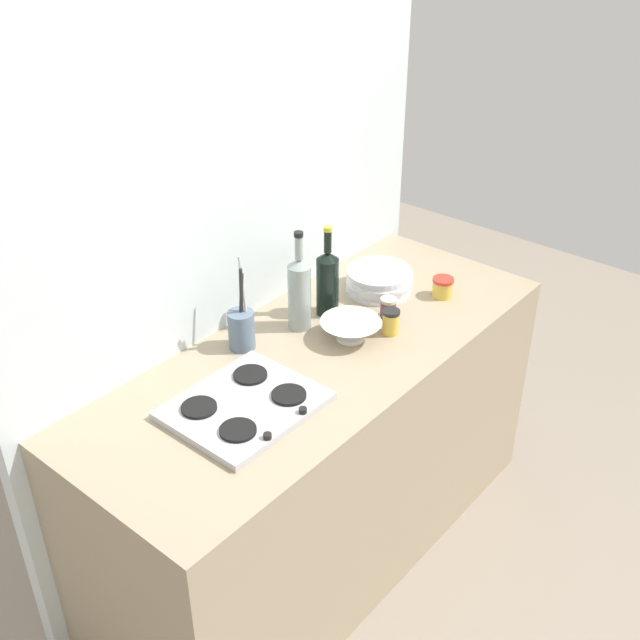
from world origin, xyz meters
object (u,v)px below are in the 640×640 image
(stovetop_hob, at_px, (245,405))
(condiment_jar_front, at_px, (391,322))
(plate_stack, at_px, (379,280))
(mixing_bowl, at_px, (351,329))
(utensil_crock, at_px, (241,328))
(condiment_jar_spare, at_px, (388,308))
(wine_bottle_mid_left, at_px, (299,292))
(wine_bottle_leftmost, at_px, (328,281))
(condiment_jar_rear, at_px, (443,287))

(stovetop_hob, distance_m, condiment_jar_front, 0.63)
(plate_stack, xyz_separation_m, mixing_bowl, (-0.33, -0.13, -0.00))
(stovetop_hob, distance_m, utensil_crock, 0.34)
(utensil_crock, height_order, condiment_jar_spare, utensil_crock)
(mixing_bowl, bearing_deg, utensil_crock, 137.87)
(wine_bottle_mid_left, bearing_deg, utensil_crock, 164.27)
(mixing_bowl, relative_size, utensil_crock, 0.65)
(mixing_bowl, bearing_deg, condiment_jar_front, -35.13)
(stovetop_hob, height_order, wine_bottle_mid_left, wine_bottle_mid_left)
(mixing_bowl, distance_m, condiment_jar_front, 0.14)
(condiment_jar_front, relative_size, condiment_jar_spare, 1.18)
(plate_stack, xyz_separation_m, utensil_crock, (-0.60, 0.12, 0.03))
(mixing_bowl, bearing_deg, wine_bottle_mid_left, 105.58)
(wine_bottle_leftmost, height_order, condiment_jar_front, wine_bottle_leftmost)
(stovetop_hob, distance_m, wine_bottle_leftmost, 0.62)
(stovetop_hob, distance_m, condiment_jar_rear, 0.96)
(stovetop_hob, relative_size, condiment_jar_spare, 5.62)
(plate_stack, height_order, wine_bottle_mid_left, wine_bottle_mid_left)
(plate_stack, relative_size, condiment_jar_front, 2.79)
(wine_bottle_leftmost, relative_size, condiment_jar_rear, 4.28)
(stovetop_hob, height_order, condiment_jar_rear, condiment_jar_rear)
(stovetop_hob, bearing_deg, condiment_jar_front, -7.76)
(condiment_jar_rear, height_order, condiment_jar_spare, condiment_jar_spare)
(mixing_bowl, bearing_deg, wine_bottle_leftmost, 64.15)
(stovetop_hob, distance_m, wine_bottle_mid_left, 0.50)
(wine_bottle_leftmost, distance_m, wine_bottle_mid_left, 0.13)
(mixing_bowl, bearing_deg, condiment_jar_rear, -10.03)
(wine_bottle_leftmost, bearing_deg, condiment_jar_rear, -34.18)
(condiment_jar_spare, bearing_deg, wine_bottle_mid_left, 141.40)
(plate_stack, bearing_deg, condiment_jar_rear, -60.53)
(wine_bottle_leftmost, bearing_deg, wine_bottle_mid_left, 174.21)
(wine_bottle_mid_left, bearing_deg, condiment_jar_spare, -38.60)
(condiment_jar_front, height_order, condiment_jar_rear, condiment_jar_front)
(wine_bottle_leftmost, distance_m, condiment_jar_rear, 0.45)
(plate_stack, bearing_deg, stovetop_hob, -171.65)
(mixing_bowl, distance_m, utensil_crock, 0.37)
(mixing_bowl, xyz_separation_m, condiment_jar_spare, (0.20, -0.01, -0.00))
(wine_bottle_mid_left, height_order, condiment_jar_spare, wine_bottle_mid_left)
(condiment_jar_front, bearing_deg, utensil_crock, 139.83)
(wine_bottle_mid_left, distance_m, condiment_jar_spare, 0.33)
(condiment_jar_rear, bearing_deg, wine_bottle_leftmost, 145.82)
(condiment_jar_rear, bearing_deg, stovetop_hob, 175.07)
(mixing_bowl, relative_size, condiment_jar_spare, 2.75)
(wine_bottle_mid_left, bearing_deg, stovetop_hob, -158.31)
(wine_bottle_mid_left, distance_m, mixing_bowl, 0.22)
(wine_bottle_mid_left, bearing_deg, plate_stack, -8.50)
(wine_bottle_mid_left, height_order, condiment_jar_front, wine_bottle_mid_left)
(wine_bottle_leftmost, xyz_separation_m, wine_bottle_mid_left, (-0.13, 0.01, 0.01))
(plate_stack, xyz_separation_m, wine_bottle_mid_left, (-0.38, 0.06, 0.10))
(condiment_jar_front, bearing_deg, mixing_bowl, 144.87)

